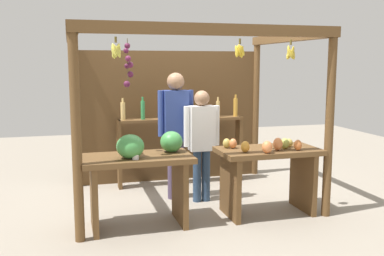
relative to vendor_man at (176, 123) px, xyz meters
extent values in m
plane|color=gray|center=(0.14, -0.10, -1.02)|extent=(12.00, 12.00, 0.00)
cylinder|color=brown|center=(-1.29, -1.15, 0.09)|extent=(0.10, 0.10, 2.22)
cylinder|color=brown|center=(1.56, -1.15, 0.09)|extent=(0.10, 0.10, 2.22)
cylinder|color=brown|center=(-1.29, 0.96, 0.09)|extent=(0.10, 0.10, 2.22)
cylinder|color=brown|center=(1.56, 0.96, 0.09)|extent=(0.10, 0.10, 2.22)
cube|color=brown|center=(0.14, -1.15, 1.14)|extent=(2.95, 0.12, 0.12)
cube|color=brown|center=(-1.29, -0.10, 1.14)|extent=(0.12, 2.21, 0.12)
cube|color=brown|center=(1.56, -0.10, 1.14)|extent=(0.12, 2.21, 0.12)
cube|color=#52381E|center=(0.14, 0.98, -0.02)|extent=(2.85, 0.04, 1.99)
cylinder|color=brown|center=(0.49, -0.99, 1.03)|extent=(0.02, 0.02, 0.06)
ellipsoid|color=gold|center=(0.52, -1.00, 0.90)|extent=(0.04, 0.06, 0.13)
ellipsoid|color=gold|center=(0.52, -0.97, 0.92)|extent=(0.06, 0.06, 0.13)
ellipsoid|color=gold|center=(0.49, -0.96, 0.92)|extent=(0.06, 0.04, 0.13)
ellipsoid|color=gold|center=(0.48, -0.97, 0.93)|extent=(0.07, 0.06, 0.13)
ellipsoid|color=gold|center=(0.46, -0.99, 0.91)|extent=(0.05, 0.08, 0.13)
ellipsoid|color=gold|center=(0.45, -1.01, 0.92)|extent=(0.05, 0.07, 0.13)
ellipsoid|color=gold|center=(0.48, -1.02, 0.94)|extent=(0.06, 0.05, 0.13)
ellipsoid|color=gold|center=(0.51, -1.04, 0.93)|extent=(0.08, 0.05, 0.13)
ellipsoid|color=gold|center=(0.51, -1.01, 0.92)|extent=(0.06, 0.06, 0.13)
cylinder|color=brown|center=(1.13, -0.96, 1.03)|extent=(0.02, 0.02, 0.06)
ellipsoid|color=gold|center=(1.16, -0.96, 0.92)|extent=(0.04, 0.07, 0.14)
ellipsoid|color=gold|center=(1.15, -0.93, 0.89)|extent=(0.09, 0.06, 0.15)
ellipsoid|color=gold|center=(1.12, -0.93, 0.90)|extent=(0.08, 0.06, 0.15)
ellipsoid|color=gold|center=(1.11, -0.96, 0.93)|extent=(0.04, 0.07, 0.14)
ellipsoid|color=gold|center=(1.12, -0.98, 0.90)|extent=(0.08, 0.06, 0.15)
ellipsoid|color=gold|center=(1.15, -0.99, 0.89)|extent=(0.07, 0.06, 0.15)
cylinder|color=brown|center=(-0.86, -0.98, 1.03)|extent=(0.02, 0.02, 0.06)
ellipsoid|color=#D1CC4C|center=(-0.83, -0.99, 0.92)|extent=(0.04, 0.08, 0.14)
ellipsoid|color=#D1CC4C|center=(-0.84, -0.96, 0.93)|extent=(0.08, 0.07, 0.14)
ellipsoid|color=#D1CC4C|center=(-0.86, -0.96, 0.89)|extent=(0.07, 0.04, 0.14)
ellipsoid|color=#D1CC4C|center=(-0.88, -0.97, 0.90)|extent=(0.06, 0.07, 0.14)
ellipsoid|color=#D1CC4C|center=(-0.89, -0.98, 0.93)|extent=(0.04, 0.08, 0.13)
ellipsoid|color=#D1CC4C|center=(-0.88, -1.00, 0.91)|extent=(0.07, 0.07, 0.14)
ellipsoid|color=#D1CC4C|center=(-0.86, -1.01, 0.92)|extent=(0.08, 0.04, 0.13)
ellipsoid|color=#D1CC4C|center=(-0.84, -1.00, 0.90)|extent=(0.07, 0.07, 0.14)
cylinder|color=#4C422D|center=(-0.71, -0.71, 0.78)|extent=(0.01, 0.01, 0.55)
sphere|color=#511938|center=(-0.71, -0.69, 0.98)|extent=(0.06, 0.06, 0.06)
sphere|color=#511938|center=(-0.72, -0.71, 0.92)|extent=(0.06, 0.06, 0.06)
sphere|color=#601E42|center=(-0.71, -0.73, 0.84)|extent=(0.07, 0.07, 0.07)
sphere|color=#601E42|center=(-0.68, -0.69, 0.77)|extent=(0.07, 0.07, 0.07)
sphere|color=#47142D|center=(-0.72, -0.72, 0.76)|extent=(0.06, 0.06, 0.06)
sphere|color=#511938|center=(-0.68, -0.70, 0.67)|extent=(0.07, 0.07, 0.07)
sphere|color=#511938|center=(-0.72, -0.71, 0.56)|extent=(0.07, 0.07, 0.07)
cube|color=brown|center=(-0.65, -0.89, -0.25)|extent=(1.20, 0.64, 0.06)
cube|color=brown|center=(-1.13, -0.89, -0.65)|extent=(0.06, 0.58, 0.74)
cube|color=brown|center=(-0.17, -0.89, -0.65)|extent=(0.06, 0.58, 0.74)
ellipsoid|color=#429347|center=(-0.74, -0.99, -0.09)|extent=(0.42, 0.42, 0.26)
ellipsoid|color=#429347|center=(-0.24, -0.78, -0.10)|extent=(0.31, 0.31, 0.24)
cylinder|color=white|center=(-0.69, -1.07, -0.17)|extent=(0.07, 0.07, 0.09)
cube|color=brown|center=(0.92, -0.89, -0.25)|extent=(1.20, 0.64, 0.06)
cube|color=brown|center=(0.44, -0.89, -0.65)|extent=(0.06, 0.58, 0.74)
cube|color=brown|center=(1.40, -0.89, -0.65)|extent=(0.06, 0.58, 0.74)
ellipsoid|color=#E07F47|center=(0.52, -0.76, -0.16)|extent=(0.11, 0.11, 0.12)
ellipsoid|color=#CC7038|center=(1.20, -1.08, -0.16)|extent=(0.11, 0.11, 0.13)
ellipsoid|color=#E07F47|center=(0.79, -1.14, -0.15)|extent=(0.15, 0.15, 0.14)
ellipsoid|color=#B79E47|center=(0.45, -0.72, -0.16)|extent=(0.13, 0.13, 0.12)
ellipsoid|color=#E07F47|center=(0.98, -1.02, -0.14)|extent=(0.14, 0.14, 0.15)
ellipsoid|color=gold|center=(0.57, -1.02, -0.15)|extent=(0.10, 0.10, 0.13)
ellipsoid|color=#B79E47|center=(1.20, -0.87, -0.17)|extent=(0.13, 0.13, 0.10)
ellipsoid|color=#A8B24C|center=(1.10, -0.95, -0.15)|extent=(0.15, 0.15, 0.13)
cube|color=brown|center=(-0.68, 0.69, -0.52)|extent=(0.05, 0.20, 1.00)
cube|color=brown|center=(1.18, 0.69, -0.52)|extent=(0.05, 0.20, 1.00)
cube|color=brown|center=(0.25, 0.69, -0.04)|extent=(1.85, 0.22, 0.04)
cylinder|color=#D8B266|center=(-0.61, 0.69, 0.11)|extent=(0.07, 0.07, 0.26)
cylinder|color=#D8B266|center=(-0.61, 0.69, 0.27)|extent=(0.03, 0.03, 0.06)
cylinder|color=#338C4C|center=(-0.33, 0.69, 0.12)|extent=(0.06, 0.06, 0.27)
cylinder|color=#338C4C|center=(-0.33, 0.69, 0.28)|extent=(0.03, 0.03, 0.06)
cylinder|color=gold|center=(-0.05, 0.69, 0.12)|extent=(0.07, 0.07, 0.29)
cylinder|color=gold|center=(-0.05, 0.69, 0.30)|extent=(0.03, 0.03, 0.06)
cylinder|color=#D8B266|center=(0.25, 0.69, 0.12)|extent=(0.08, 0.08, 0.28)
cylinder|color=#D8B266|center=(0.25, 0.69, 0.29)|extent=(0.04, 0.04, 0.06)
cylinder|color=silver|center=(0.54, 0.69, 0.09)|extent=(0.08, 0.08, 0.22)
cylinder|color=silver|center=(0.54, 0.69, 0.23)|extent=(0.03, 0.03, 0.06)
cylinder|color=#D8B266|center=(0.82, 0.69, 0.10)|extent=(0.06, 0.06, 0.24)
cylinder|color=#D8B266|center=(0.82, 0.69, 0.25)|extent=(0.03, 0.03, 0.06)
cylinder|color=gold|center=(1.11, 0.69, 0.12)|extent=(0.06, 0.06, 0.28)
cylinder|color=gold|center=(1.11, 0.69, 0.29)|extent=(0.03, 0.03, 0.06)
cylinder|color=#50405C|center=(-0.06, 0.00, -0.62)|extent=(0.11, 0.11, 0.79)
cylinder|color=#50405C|center=(0.06, 0.00, -0.62)|extent=(0.11, 0.11, 0.79)
cube|color=#2D428C|center=(0.00, 0.00, 0.11)|extent=(0.32, 0.19, 0.67)
cylinder|color=#2D428C|center=(-0.20, 0.00, 0.14)|extent=(0.08, 0.08, 0.60)
cylinder|color=#2D428C|center=(0.20, 0.00, 0.14)|extent=(0.08, 0.08, 0.60)
sphere|color=#997051|center=(0.00, 0.00, 0.55)|extent=(0.23, 0.23, 0.23)
cylinder|color=navy|center=(0.23, -0.21, -0.68)|extent=(0.11, 0.11, 0.69)
cylinder|color=navy|center=(0.35, -0.21, -0.68)|extent=(0.11, 0.11, 0.69)
cube|color=white|center=(0.29, -0.21, -0.04)|extent=(0.32, 0.19, 0.58)
cylinder|color=white|center=(0.09, -0.21, -0.02)|extent=(0.08, 0.08, 0.52)
cylinder|color=white|center=(0.49, -0.21, -0.02)|extent=(0.08, 0.08, 0.52)
sphere|color=#997051|center=(0.29, -0.21, 0.34)|extent=(0.20, 0.20, 0.20)
camera|label=1|loc=(-1.34, -5.60, 0.78)|focal=41.13mm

